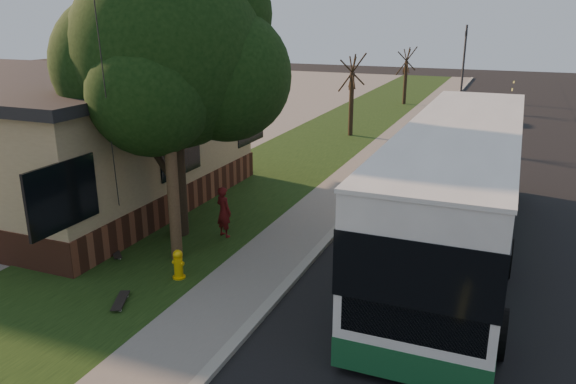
# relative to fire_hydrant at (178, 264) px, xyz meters

# --- Properties ---
(ground) EXTENTS (120.00, 120.00, 0.00)m
(ground) POSITION_rel_fire_hydrant_xyz_m (2.60, 0.00, -0.43)
(ground) COLOR black
(ground) RESTS_ON ground
(road) EXTENTS (8.00, 80.00, 0.01)m
(road) POSITION_rel_fire_hydrant_xyz_m (6.60, 10.00, -0.43)
(road) COLOR black
(road) RESTS_ON ground
(curb) EXTENTS (0.25, 80.00, 0.12)m
(curb) POSITION_rel_fire_hydrant_xyz_m (2.60, 10.00, -0.37)
(curb) COLOR gray
(curb) RESTS_ON ground
(sidewalk) EXTENTS (2.00, 80.00, 0.08)m
(sidewalk) POSITION_rel_fire_hydrant_xyz_m (1.60, 10.00, -0.39)
(sidewalk) COLOR slate
(sidewalk) RESTS_ON ground
(grass_verge) EXTENTS (5.00, 80.00, 0.07)m
(grass_verge) POSITION_rel_fire_hydrant_xyz_m (-1.90, 10.00, -0.40)
(grass_verge) COLOR black
(grass_verge) RESTS_ON ground
(building_lot) EXTENTS (15.00, 80.00, 0.04)m
(building_lot) POSITION_rel_fire_hydrant_xyz_m (-11.90, 10.00, -0.41)
(building_lot) COLOR slate
(building_lot) RESTS_ON ground
(fire_hydrant) EXTENTS (0.32, 0.32, 0.74)m
(fire_hydrant) POSITION_rel_fire_hydrant_xyz_m (0.00, 0.00, 0.00)
(fire_hydrant) COLOR #E6B20C
(fire_hydrant) RESTS_ON grass_verge
(utility_pole) EXTENTS (2.86, 3.21, 9.07)m
(utility_pole) POSITION_rel_fire_hydrant_xyz_m (-0.71, 0.99, 4.20)
(utility_pole) COLOR #473321
(utility_pole) RESTS_ON ground
(leafy_tree) EXTENTS (6.30, 6.00, 7.80)m
(leafy_tree) POSITION_rel_fire_hydrant_xyz_m (-1.57, 2.65, 4.73)
(leafy_tree) COLOR black
(leafy_tree) RESTS_ON grass_verge
(bare_tree_near) EXTENTS (1.38, 1.21, 4.31)m
(bare_tree_near) POSITION_rel_fire_hydrant_xyz_m (-0.90, 18.00, 1.72)
(bare_tree_near) COLOR black
(bare_tree_near) RESTS_ON grass_verge
(bare_tree_far) EXTENTS (1.38, 1.21, 4.03)m
(bare_tree_far) POSITION_rel_fire_hydrant_xyz_m (-0.40, 30.00, 1.57)
(bare_tree_far) COLOR black
(bare_tree_far) RESTS_ON grass_verge
(traffic_signal) EXTENTS (0.18, 0.22, 5.50)m
(traffic_signal) POSITION_rel_fire_hydrant_xyz_m (3.10, 34.00, 2.73)
(traffic_signal) COLOR #2D2D30
(traffic_signal) RESTS_ON ground
(transit_bus) EXTENTS (3.03, 13.14, 3.55)m
(transit_bus) POSITION_rel_fire_hydrant_xyz_m (6.01, 4.34, 1.46)
(transit_bus) COLOR silver
(transit_bus) RESTS_ON ground
(skateboarder) EXTENTS (0.64, 0.54, 1.50)m
(skateboarder) POSITION_rel_fire_hydrant_xyz_m (-0.27, 2.83, 0.39)
(skateboarder) COLOR #511010
(skateboarder) RESTS_ON grass_verge
(skateboard_main) EXTENTS (0.59, 0.93, 0.09)m
(skateboard_main) POSITION_rel_fire_hydrant_xyz_m (-0.50, -1.60, -0.30)
(skateboard_main) COLOR black
(skateboard_main) RESTS_ON grass_verge
(skateboard_spare) EXTENTS (0.69, 0.68, 0.07)m
(skateboard_spare) POSITION_rel_fire_hydrant_xyz_m (-2.31, 0.52, -0.31)
(skateboard_spare) COLOR black
(skateboard_spare) RESTS_ON grass_verge
(dumpster) EXTENTS (1.66, 1.42, 1.28)m
(dumpster) POSITION_rel_fire_hydrant_xyz_m (-6.53, 9.74, 0.25)
(dumpster) COLOR black
(dumpster) RESTS_ON building_lot
(distant_car) EXTENTS (2.20, 4.55, 1.50)m
(distant_car) POSITION_rel_fire_hydrant_xyz_m (4.19, 24.90, 0.32)
(distant_car) COLOR black
(distant_car) RESTS_ON ground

